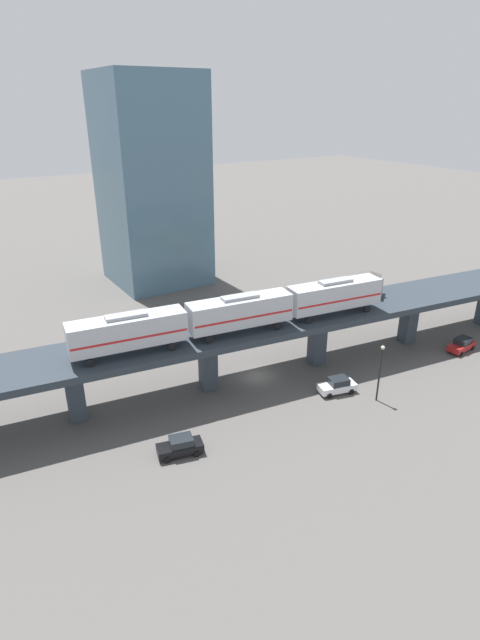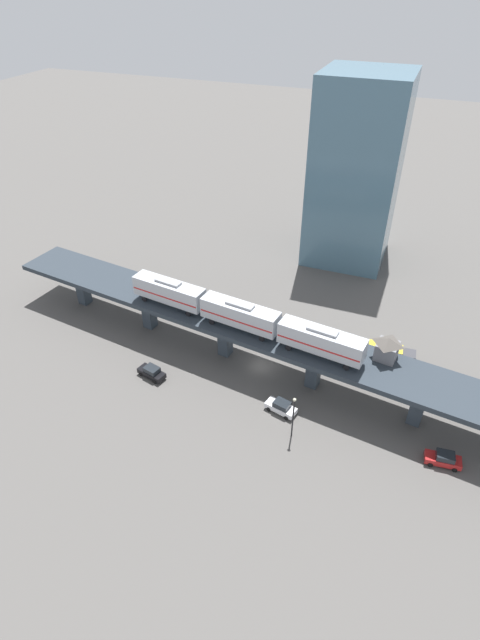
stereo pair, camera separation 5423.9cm
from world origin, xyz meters
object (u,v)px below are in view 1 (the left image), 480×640
at_px(subway_train, 240,311).
at_px(office_tower, 152,183).
at_px(street_car_white, 338,385).
at_px(delivery_truck, 328,312).
at_px(street_car_black, 180,446).
at_px(street_lamp, 380,369).
at_px(street_car_red, 462,345).
at_px(signal_hut, 368,282).

xyz_separation_m(subway_train, office_tower, (41.54, -7.92, 8.23)).
distance_m(street_car_white, delivery_truck, 20.34).
distance_m(street_car_black, office_tower, 55.29).
xyz_separation_m(street_car_white, street_lamp, (-3.66, -2.63, 3.17)).
bearing_deg(street_car_red, office_tower, 24.43).
xyz_separation_m(street_car_black, street_car_white, (0.21, -20.41, 0.00)).
bearing_deg(office_tower, signal_hut, -162.16).
height_order(signal_hut, office_tower, office_tower).
distance_m(street_car_white, office_tower, 51.59).
xyz_separation_m(street_car_black, delivery_truck, (16.17, -33.00, 0.82)).
relative_size(signal_hut, delivery_truck, 0.50).
bearing_deg(office_tower, street_car_white, -178.80).
bearing_deg(office_tower, subway_train, 169.21).
distance_m(signal_hut, delivery_truck, 10.75).
bearing_deg(delivery_truck, signal_hut, 176.11).
relative_size(subway_train, street_car_red, 8.18).
bearing_deg(subway_train, street_car_white, -128.61).
bearing_deg(delivery_truck, street_car_black, 116.11).
xyz_separation_m(signal_hut, street_car_black, (-8.27, 32.46, -8.09)).
height_order(subway_train, street_car_white, subway_train).
relative_size(delivery_truck, office_tower, 0.20).
xyz_separation_m(subway_train, delivery_truck, (8.82, -21.52, -8.01)).
height_order(subway_train, signal_hut, subway_train).
height_order(subway_train, street_lamp, subway_train).
relative_size(street_car_white, office_tower, 0.13).
bearing_deg(street_car_white, subway_train, 51.39).
relative_size(subway_train, signal_hut, 10.25).
distance_m(street_car_black, street_lamp, 23.51).
height_order(street_car_black, street_car_white, same).
distance_m(street_car_black, delivery_truck, 36.76).
bearing_deg(street_lamp, signal_hut, -38.81).
relative_size(subway_train, street_car_white, 7.91).
bearing_deg(street_lamp, office_tower, 3.98).
xyz_separation_m(signal_hut, delivery_truck, (7.90, -0.54, -7.27)).
xyz_separation_m(street_car_red, street_car_black, (0.92, 42.02, 0.00)).
xyz_separation_m(subway_train, street_car_black, (-7.35, 11.48, -8.83)).
bearing_deg(street_car_red, subway_train, 74.85).
bearing_deg(delivery_truck, street_car_red, -152.18).
distance_m(subway_train, office_tower, 43.08).
xyz_separation_m(street_car_red, street_lamp, (-2.53, 18.98, 3.17)).
xyz_separation_m(street_car_black, office_tower, (48.89, -19.40, 17.06)).
bearing_deg(street_car_red, street_car_white, 86.99).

